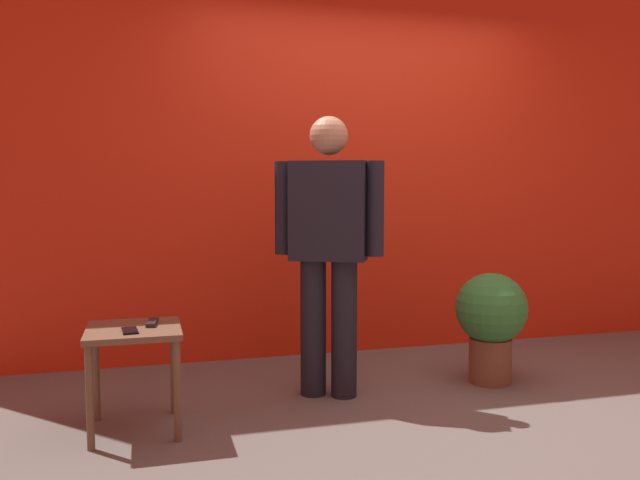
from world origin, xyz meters
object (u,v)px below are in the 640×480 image
cell_phone (130,330)px  tv_remote (152,322)px  standing_person (329,241)px  potted_plant (491,318)px  side_table (134,346)px

cell_phone → tv_remote: 0.17m
standing_person → potted_plant: 1.15m
side_table → cell_phone: size_ratio=3.64×
side_table → cell_phone: cell_phone is taller
tv_remote → potted_plant: 2.04m
cell_phone → tv_remote: size_ratio=0.85×
side_table → potted_plant: size_ratio=0.76×
side_table → tv_remote: size_ratio=3.08×
potted_plant → standing_person: bearing=178.3°
cell_phone → potted_plant: bearing=2.8°
standing_person → tv_remote: 1.08m
standing_person → side_table: (-1.08, -0.27, -0.47)m
side_table → potted_plant: 2.14m
standing_person → side_table: bearing=-166.1°
side_table → tv_remote: 0.15m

